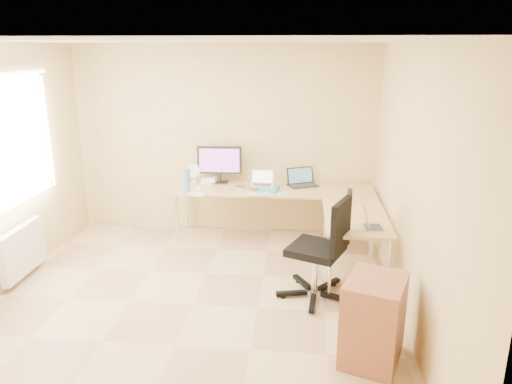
# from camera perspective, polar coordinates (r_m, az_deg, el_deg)

# --- Properties ---
(floor) EXTENTS (4.50, 4.50, 0.00)m
(floor) POSITION_cam_1_polar(r_m,az_deg,el_deg) (5.19, -7.42, -12.94)
(floor) COLOR #D0B380
(floor) RESTS_ON ground
(ceiling) EXTENTS (4.50, 4.50, 0.00)m
(ceiling) POSITION_cam_1_polar(r_m,az_deg,el_deg) (4.52, -8.71, 17.10)
(ceiling) COLOR white
(ceiling) RESTS_ON ground
(wall_back) EXTENTS (4.50, 0.00, 4.50)m
(wall_back) POSITION_cam_1_polar(r_m,az_deg,el_deg) (6.84, -3.68, 6.11)
(wall_back) COLOR #E9C978
(wall_back) RESTS_ON ground
(wall_front) EXTENTS (4.50, 0.00, 4.50)m
(wall_front) POSITION_cam_1_polar(r_m,az_deg,el_deg) (2.70, -19.21, -12.03)
(wall_front) COLOR #E9C978
(wall_front) RESTS_ON ground
(wall_right) EXTENTS (0.00, 4.50, 4.50)m
(wall_right) POSITION_cam_1_polar(r_m,az_deg,el_deg) (4.67, 17.91, 0.30)
(wall_right) COLOR #E9C978
(wall_right) RESTS_ON ground
(desk_main) EXTENTS (2.65, 0.70, 0.73)m
(desk_main) POSITION_cam_1_polar(r_m,az_deg,el_deg) (6.62, 2.13, -2.61)
(desk_main) COLOR tan
(desk_main) RESTS_ON ground
(desk_return) EXTENTS (0.70, 1.30, 0.73)m
(desk_return) POSITION_cam_1_polar(r_m,az_deg,el_deg) (5.71, 11.39, -6.19)
(desk_return) COLOR tan
(desk_return) RESTS_ON ground
(monitor) EXTENTS (0.62, 0.22, 0.52)m
(monitor) POSITION_cam_1_polar(r_m,az_deg,el_deg) (6.72, -4.29, 3.21)
(monitor) COLOR black
(monitor) RESTS_ON desk_main
(book_stack) EXTENTS (0.27, 0.35, 0.05)m
(book_stack) POSITION_cam_1_polar(r_m,az_deg,el_deg) (6.36, 1.54, 0.29)
(book_stack) COLOR teal
(book_stack) RESTS_ON desk_main
(laptop_center) EXTENTS (0.31, 0.24, 0.20)m
(laptop_center) POSITION_cam_1_polar(r_m,az_deg,el_deg) (6.41, 0.70, 1.61)
(laptop_center) COLOR silver
(laptop_center) RESTS_ON desk_main
(laptop_black) EXTENTS (0.47, 0.42, 0.24)m
(laptop_black) POSITION_cam_1_polar(r_m,az_deg,el_deg) (6.62, 5.52, 1.73)
(laptop_black) COLOR black
(laptop_black) RESTS_ON desk_main
(keyboard) EXTENTS (0.48, 0.19, 0.02)m
(keyboard) POSITION_cam_1_polar(r_m,az_deg,el_deg) (6.22, 1.27, -0.23)
(keyboard) COLOR silver
(keyboard) RESTS_ON desk_main
(mouse) EXTENTS (0.13, 0.11, 0.04)m
(mouse) POSITION_cam_1_polar(r_m,az_deg,el_deg) (6.22, 1.33, -0.15)
(mouse) COLOR silver
(mouse) RESTS_ON desk_main
(mug) EXTENTS (0.10, 0.10, 0.09)m
(mug) POSITION_cam_1_polar(r_m,az_deg,el_deg) (6.34, -6.72, 0.29)
(mug) COLOR white
(mug) RESTS_ON desk_main
(cd_stack) EXTENTS (0.15, 0.15, 0.03)m
(cd_stack) POSITION_cam_1_polar(r_m,az_deg,el_deg) (6.51, -1.82, 0.58)
(cd_stack) COLOR silver
(cd_stack) RESTS_ON desk_main
(water_bottle) EXTENTS (0.10, 0.10, 0.31)m
(water_bottle) POSITION_cam_1_polar(r_m,az_deg,el_deg) (6.37, -8.14, 1.33)
(water_bottle) COLOR #5A82CB
(water_bottle) RESTS_ON desk_main
(papers) EXTENTS (0.26, 0.34, 0.01)m
(papers) POSITION_cam_1_polar(r_m,az_deg,el_deg) (6.35, -6.79, -0.07)
(papers) COLOR silver
(papers) RESTS_ON desk_main
(white_box) EXTENTS (0.21, 0.16, 0.07)m
(white_box) POSITION_cam_1_polar(r_m,az_deg,el_deg) (6.80, -5.51, 1.39)
(white_box) COLOR white
(white_box) RESTS_ON desk_main
(desk_fan) EXTENTS (0.24, 0.24, 0.25)m
(desk_fan) POSITION_cam_1_polar(r_m,az_deg,el_deg) (6.82, -7.21, 2.15)
(desk_fan) COLOR white
(desk_fan) RESTS_ON desk_main
(black_cup) EXTENTS (0.08, 0.08, 0.11)m
(black_cup) POSITION_cam_1_polar(r_m,az_deg,el_deg) (6.23, 10.92, -0.11)
(black_cup) COLOR #272525
(black_cup) RESTS_ON desk_main
(laptop_return) EXTENTS (0.31, 0.25, 0.19)m
(laptop_return) POSITION_cam_1_polar(r_m,az_deg,el_deg) (5.21, 13.64, -3.17)
(laptop_return) COLOR #A9A9AA
(laptop_return) RESTS_ON desk_return
(office_chair) EXTENTS (0.88, 0.88, 1.12)m
(office_chair) POSITION_cam_1_polar(r_m,az_deg,el_deg) (5.13, 7.01, -7.05)
(office_chair) COLOR black
(office_chair) RESTS_ON ground
(cabinet) EXTENTS (0.61, 0.67, 0.77)m
(cabinet) POSITION_cam_1_polar(r_m,az_deg,el_deg) (4.30, 13.57, -14.56)
(cabinet) COLOR brown
(cabinet) RESTS_ON ground
(radiator) EXTENTS (0.09, 0.80, 0.55)m
(radiator) POSITION_cam_1_polar(r_m,az_deg,el_deg) (6.12, -25.67, -6.16)
(radiator) COLOR white
(radiator) RESTS_ON ground
(window) EXTENTS (0.10, 1.80, 1.40)m
(window) POSITION_cam_1_polar(r_m,az_deg,el_deg) (5.80, -27.33, 4.88)
(window) COLOR white
(window) RESTS_ON wall_left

